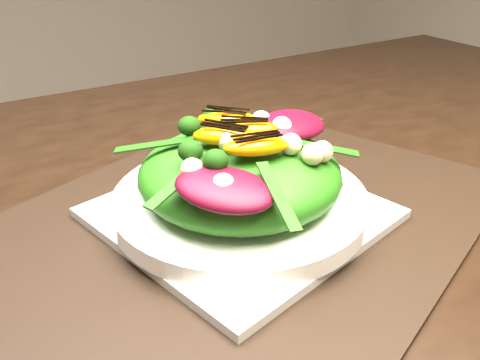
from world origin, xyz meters
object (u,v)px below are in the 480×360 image
orange_segment (212,131)px  placemat (240,219)px  salad_bowl (240,201)px  dining_table (268,186)px  plate_base (240,213)px  lettuce_mound (240,173)px

orange_segment → placemat: bearing=-51.6°
orange_segment → salad_bowl: bearing=-51.6°
dining_table → placemat: dining_table is taller
orange_segment → dining_table: bearing=27.2°
plate_base → orange_segment: bearing=128.4°
dining_table → lettuce_mound: bearing=-138.9°
salad_bowl → placemat: bearing=-90.0°
salad_bowl → orange_segment: 0.08m
placemat → lettuce_mound: (0.00, 0.00, 0.05)m
placemat → salad_bowl: size_ratio=2.09×
dining_table → placemat: bearing=-138.9°
placemat → dining_table: bearing=41.1°
dining_table → orange_segment: dining_table is taller
dining_table → salad_bowl: (-0.09, -0.08, 0.04)m
dining_table → salad_bowl: bearing=-138.9°
salad_bowl → lettuce_mound: size_ratio=1.28×
placemat → plate_base: plate_base is taller
dining_table → plate_base: size_ratio=6.40×
dining_table → salad_bowl: dining_table is taller
dining_table → plate_base: (-0.09, -0.08, 0.03)m
dining_table → lettuce_mound: dining_table is taller
dining_table → orange_segment: (-0.11, -0.06, 0.12)m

